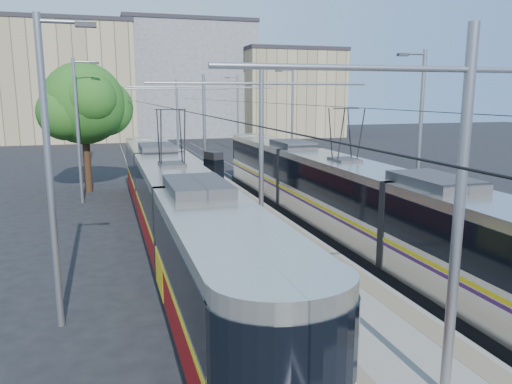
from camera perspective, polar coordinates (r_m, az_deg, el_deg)
name	(u,v)px	position (r m, az deg, el deg)	size (l,w,h in m)	color
ground	(349,321)	(14.29, 10.58, -14.28)	(160.00, 160.00, 0.00)	black
platform	(215,196)	(29.64, -4.66, -0.46)	(4.00, 50.00, 0.30)	gray
tactile_strip_left	(191,195)	(29.35, -7.43, -0.32)	(0.70, 50.00, 0.01)	gray
tactile_strip_right	(239,192)	(29.95, -1.95, 0.00)	(0.70, 50.00, 0.01)	gray
rails	(215,198)	(29.67, -4.65, -0.71)	(8.71, 70.00, 0.03)	gray
tram_left	(173,204)	(20.39, -9.42, -1.42)	(2.43, 27.81, 5.50)	black
tram_right	(343,194)	(21.78, 9.96, -0.24)	(2.43, 30.56, 5.50)	black
catenary	(226,125)	(26.31, -3.47, 7.71)	(9.20, 70.00, 7.00)	slate
street_lamps	(201,124)	(33.02, -6.27, 7.76)	(15.18, 38.22, 8.00)	slate
shelter	(214,172)	(29.30, -4.85, 2.30)	(1.05, 1.30, 2.50)	black
tree	(89,105)	(32.98, -18.53, 9.41)	(5.52, 5.10, 8.02)	#382314
building_left	(70,82)	(71.51, -20.47, 11.71)	(16.32, 12.24, 15.30)	tan
building_centre	(186,80)	(76.39, -7.98, 12.59)	(18.36, 14.28, 16.32)	gray
building_right	(289,93)	(74.14, 3.78, 11.24)	(14.28, 10.20, 12.47)	tan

